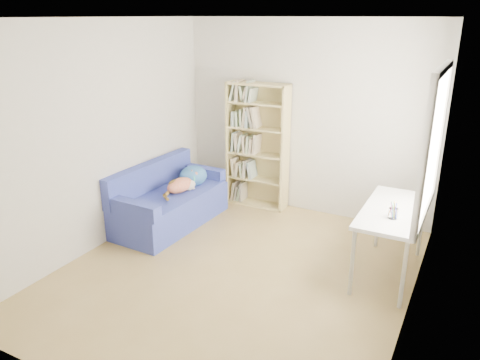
% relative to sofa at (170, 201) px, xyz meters
% --- Properties ---
extents(ground, '(4.00, 4.00, 0.00)m').
position_rel_sofa_xyz_m(ground, '(1.37, -0.73, -0.31)').
color(ground, olive).
rests_on(ground, ground).
extents(room_shell, '(3.54, 4.04, 2.62)m').
position_rel_sofa_xyz_m(room_shell, '(1.47, -0.70, 1.32)').
color(room_shell, silver).
rests_on(room_shell, ground).
extents(sofa, '(0.85, 1.66, 0.80)m').
position_rel_sofa_xyz_m(sofa, '(0.00, 0.00, 0.00)').
color(sofa, navy).
rests_on(sofa, ground).
extents(bookshelf, '(0.88, 0.27, 1.76)m').
position_rel_sofa_xyz_m(bookshelf, '(0.74, 1.12, 0.50)').
color(bookshelf, tan).
rests_on(bookshelf, ground).
extents(desk, '(0.58, 1.26, 0.75)m').
position_rel_sofa_xyz_m(desk, '(2.82, 0.00, 0.37)').
color(desk, white).
rests_on(desk, ground).
extents(pen_cup, '(0.09, 0.09, 0.17)m').
position_rel_sofa_xyz_m(pen_cup, '(2.85, -0.24, 0.50)').
color(pen_cup, white).
rests_on(pen_cup, desk).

